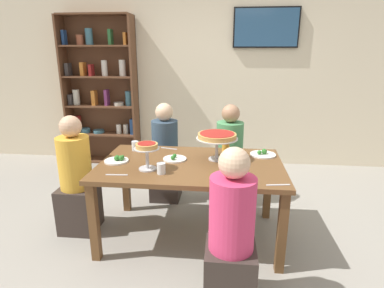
{
  "coord_description": "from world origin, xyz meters",
  "views": [
    {
      "loc": [
        0.28,
        -2.64,
        1.71
      ],
      "look_at": [
        0.0,
        0.1,
        0.89
      ],
      "focal_mm": 29.4,
      "sensor_mm": 36.0,
      "label": 1
    }
  ],
  "objects_px": {
    "diner_near_right": "(231,242)",
    "water_glass_clear_far": "(135,146)",
    "diner_head_west": "(77,183)",
    "salad_plate_far_diner": "(117,160)",
    "television": "(266,28)",
    "diner_far_right": "(229,162)",
    "cutlery_knife_near": "(117,175)",
    "dining_table": "(191,172)",
    "salad_plate_spare": "(175,159)",
    "cutlery_fork_far": "(278,185)",
    "bookshelf": "(101,91)",
    "water_glass_clear_near": "(161,168)",
    "personal_pizza_stand": "(147,150)",
    "deep_dish_pizza_stand": "(217,137)",
    "cutlery_fork_near": "(169,148)",
    "salad_plate_near_diner": "(263,154)",
    "beer_glass_amber_tall": "(226,144)",
    "diner_far_left": "(165,159)"
  },
  "relations": [
    {
      "from": "bookshelf",
      "to": "salad_plate_far_diner",
      "type": "relative_size",
      "value": 10.12
    },
    {
      "from": "personal_pizza_stand",
      "to": "cutlery_fork_far",
      "type": "relative_size",
      "value": 1.29
    },
    {
      "from": "salad_plate_spare",
      "to": "cutlery_fork_far",
      "type": "xyz_separation_m",
      "value": [
        0.86,
        -0.49,
        -0.01
      ]
    },
    {
      "from": "salad_plate_near_diner",
      "to": "diner_far_right",
      "type": "bearing_deg",
      "value": 123.2
    },
    {
      "from": "diner_head_west",
      "to": "salad_plate_near_diner",
      "type": "distance_m",
      "value": 1.81
    },
    {
      "from": "deep_dish_pizza_stand",
      "to": "beer_glass_amber_tall",
      "type": "xyz_separation_m",
      "value": [
        0.08,
        0.27,
        -0.15
      ]
    },
    {
      "from": "diner_head_west",
      "to": "salad_plate_far_diner",
      "type": "relative_size",
      "value": 5.26
    },
    {
      "from": "deep_dish_pizza_stand",
      "to": "cutlery_fork_far",
      "type": "distance_m",
      "value": 0.75
    },
    {
      "from": "diner_near_right",
      "to": "cutlery_knife_near",
      "type": "xyz_separation_m",
      "value": [
        -0.92,
        0.46,
        0.25
      ]
    },
    {
      "from": "diner_head_west",
      "to": "personal_pizza_stand",
      "type": "bearing_deg",
      "value": -14.65
    },
    {
      "from": "water_glass_clear_near",
      "to": "diner_head_west",
      "type": "bearing_deg",
      "value": 162.48
    },
    {
      "from": "dining_table",
      "to": "diner_far_left",
      "type": "relative_size",
      "value": 1.42
    },
    {
      "from": "dining_table",
      "to": "cutlery_knife_near",
      "type": "distance_m",
      "value": 0.67
    },
    {
      "from": "salad_plate_near_diner",
      "to": "beer_glass_amber_tall",
      "type": "bearing_deg",
      "value": 164.79
    },
    {
      "from": "diner_far_right",
      "to": "cutlery_fork_far",
      "type": "relative_size",
      "value": 6.39
    },
    {
      "from": "salad_plate_near_diner",
      "to": "cutlery_fork_far",
      "type": "bearing_deg",
      "value": -87.0
    },
    {
      "from": "salad_plate_spare",
      "to": "water_glass_clear_near",
      "type": "relative_size",
      "value": 2.35
    },
    {
      "from": "television",
      "to": "diner_far_right",
      "type": "relative_size",
      "value": 0.79
    },
    {
      "from": "diner_far_right",
      "to": "diner_head_west",
      "type": "bearing_deg",
      "value": -62.38
    },
    {
      "from": "salad_plate_far_diner",
      "to": "water_glass_clear_near",
      "type": "relative_size",
      "value": 2.37
    },
    {
      "from": "salad_plate_far_diner",
      "to": "cutlery_knife_near",
      "type": "xyz_separation_m",
      "value": [
        0.1,
        -0.32,
        -0.01
      ]
    },
    {
      "from": "diner_far_right",
      "to": "salad_plate_far_diner",
      "type": "bearing_deg",
      "value": -52.25
    },
    {
      "from": "diner_near_right",
      "to": "water_glass_clear_near",
      "type": "xyz_separation_m",
      "value": [
        -0.57,
        0.53,
        0.29
      ]
    },
    {
      "from": "dining_table",
      "to": "salad_plate_spare",
      "type": "distance_m",
      "value": 0.2
    },
    {
      "from": "television",
      "to": "dining_table",
      "type": "bearing_deg",
      "value": -111.51
    },
    {
      "from": "bookshelf",
      "to": "diner_far_right",
      "type": "relative_size",
      "value": 1.92
    },
    {
      "from": "television",
      "to": "cutlery_fork_near",
      "type": "bearing_deg",
      "value": -122.9
    },
    {
      "from": "diner_far_right",
      "to": "salad_plate_near_diner",
      "type": "distance_m",
      "value": 0.63
    },
    {
      "from": "diner_far_right",
      "to": "cutlery_fork_far",
      "type": "height_order",
      "value": "diner_far_right"
    },
    {
      "from": "television",
      "to": "cutlery_knife_near",
      "type": "distance_m",
      "value": 3.09
    },
    {
      "from": "diner_far_right",
      "to": "beer_glass_amber_tall",
      "type": "xyz_separation_m",
      "value": [
        -0.05,
        -0.38,
        0.32
      ]
    },
    {
      "from": "water_glass_clear_far",
      "to": "cutlery_knife_near",
      "type": "height_order",
      "value": "water_glass_clear_far"
    },
    {
      "from": "television",
      "to": "water_glass_clear_far",
      "type": "height_order",
      "value": "television"
    },
    {
      "from": "salad_plate_near_diner",
      "to": "cutlery_knife_near",
      "type": "relative_size",
      "value": 1.36
    },
    {
      "from": "dining_table",
      "to": "water_glass_clear_far",
      "type": "distance_m",
      "value": 0.69
    },
    {
      "from": "dining_table",
      "to": "diner_far_right",
      "type": "distance_m",
      "value": 0.86
    },
    {
      "from": "diner_far_left",
      "to": "salad_plate_far_diner",
      "type": "relative_size",
      "value": 5.26
    },
    {
      "from": "water_glass_clear_near",
      "to": "salad_plate_far_diner",
      "type": "bearing_deg",
      "value": 151.63
    },
    {
      "from": "diner_far_right",
      "to": "cutlery_fork_near",
      "type": "distance_m",
      "value": 0.77
    },
    {
      "from": "dining_table",
      "to": "beer_glass_amber_tall",
      "type": "distance_m",
      "value": 0.52
    },
    {
      "from": "deep_dish_pizza_stand",
      "to": "personal_pizza_stand",
      "type": "bearing_deg",
      "value": -151.61
    },
    {
      "from": "personal_pizza_stand",
      "to": "cutlery_knife_near",
      "type": "height_order",
      "value": "personal_pizza_stand"
    },
    {
      "from": "diner_near_right",
      "to": "water_glass_clear_far",
      "type": "height_order",
      "value": "diner_near_right"
    },
    {
      "from": "diner_far_right",
      "to": "cutlery_knife_near",
      "type": "distance_m",
      "value": 1.47
    },
    {
      "from": "deep_dish_pizza_stand",
      "to": "water_glass_clear_near",
      "type": "relative_size",
      "value": 4.13
    },
    {
      "from": "bookshelf",
      "to": "cutlery_fork_near",
      "type": "relative_size",
      "value": 12.29
    },
    {
      "from": "bookshelf",
      "to": "dining_table",
      "type": "bearing_deg",
      "value": -51.5
    },
    {
      "from": "diner_head_west",
      "to": "water_glass_clear_far",
      "type": "distance_m",
      "value": 0.66
    },
    {
      "from": "television",
      "to": "deep_dish_pizza_stand",
      "type": "bearing_deg",
      "value": -106.93
    },
    {
      "from": "diner_head_west",
      "to": "diner_far_left",
      "type": "height_order",
      "value": "same"
    }
  ]
}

